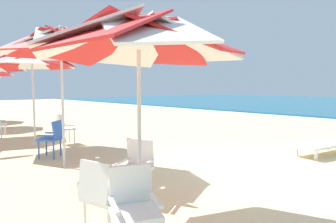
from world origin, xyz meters
The scene contains 10 objects.
ground_plane centered at (0.00, 0.00, 0.00)m, with size 80.00×80.00×0.00m, color beige.
beach_umbrella_0 centered at (0.02, -3.02, 2.20)m, with size 2.55×2.55×2.54m.
plastic_chair_0 centered at (0.66, -3.57, 0.50)m, with size 0.59×0.57×0.87m.
plastic_chair_1 centered at (-0.53, -2.66, 0.50)m, with size 0.60×0.62×0.87m.
plastic_chair_2 centered at (0.19, -3.62, 0.50)m, with size 0.54×0.57×0.87m.
beach_umbrella_1 centered at (-2.93, -2.75, 2.48)m, with size 2.30×2.30×2.86m.
plastic_chair_3 centered at (-3.88, -2.62, 0.50)m, with size 0.63×0.63×0.87m.
beach_umbrella_2 centered at (-5.47, -2.50, 2.43)m, with size 2.40×2.40×2.83m.
plastic_chair_4 centered at (-5.34, -1.75, 0.50)m, with size 0.44×0.47×0.87m.
sun_lounger_1 centered at (0.24, 2.57, 0.28)m, with size 1.05×2.23×0.62m.
Camera 1 is at (2.91, -5.16, 1.62)m, focal length 31.50 mm.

